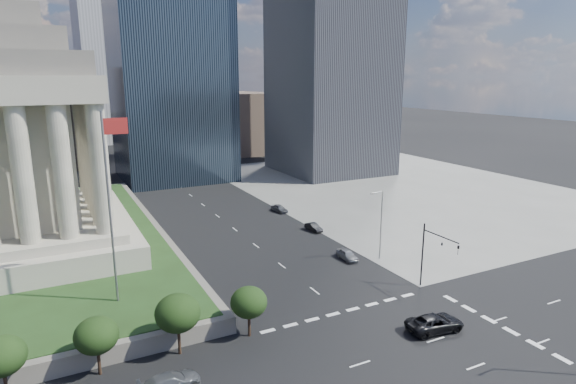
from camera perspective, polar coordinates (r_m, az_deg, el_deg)
ground at (r=131.61m, az=-14.55°, el=2.04°), size 500.00×500.00×0.00m
sidewalk_ne at (r=115.91m, az=13.01°, el=0.62°), size 68.00×90.00×0.03m
flagpole at (r=51.99m, az=-20.29°, el=-0.74°), size 2.52×0.24×20.00m
midrise_glass at (r=124.85m, az=-13.93°, el=15.34°), size 26.00×26.00×60.00m
building_filler_ne at (r=167.81m, az=-6.27°, el=8.23°), size 20.00×30.00×20.00m
building_filler_nw at (r=156.71m, az=-28.21°, el=7.83°), size 24.00×30.00×28.00m
traffic_signal_ne at (r=59.75m, az=16.88°, el=-6.56°), size 0.30×5.74×8.00m
street_lamp_north at (r=68.21m, az=10.88°, el=-3.35°), size 2.13×0.22×10.00m
pickup_truck at (r=52.68m, az=17.02°, el=-14.62°), size 3.51×6.32×1.67m
suv_grey at (r=43.53m, az=-13.82°, el=-21.04°), size 5.30×2.60×1.48m
parked_sedan_near at (r=68.92m, az=7.03°, el=-7.38°), size 1.99×4.27×1.42m
parked_sedan_mid at (r=80.79m, az=3.06°, el=-4.19°), size 3.88×1.57×1.25m
parked_sedan_far at (r=91.83m, az=-1.01°, el=-1.95°), size 4.23×2.08×1.39m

